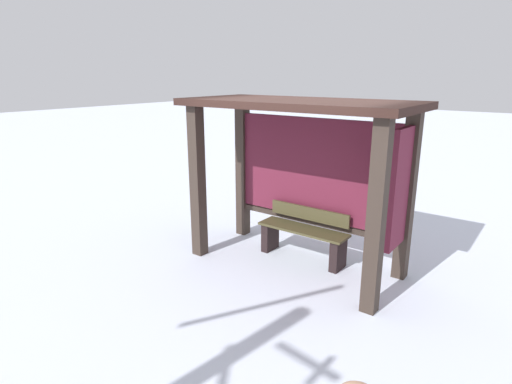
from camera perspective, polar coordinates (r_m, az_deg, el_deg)
ground_plane at (r=6.20m, az=5.16°, el=-9.77°), size 60.00×60.00×0.00m
bus_shelter at (r=5.79m, az=7.17°, el=5.58°), size 3.13×1.48×2.35m
bench_left_inside at (r=6.27m, az=6.52°, el=-5.88°), size 1.37×0.38×0.77m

